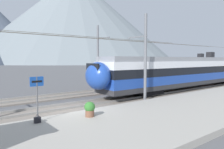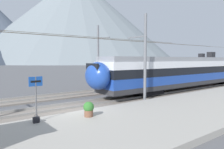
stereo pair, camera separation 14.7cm
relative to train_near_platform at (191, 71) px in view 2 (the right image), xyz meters
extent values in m
plane|color=#565659|center=(-16.22, -1.63, -2.23)|extent=(400.00, 400.00, 0.00)
cube|color=#A39E93|center=(-16.22, -5.92, -2.06)|extent=(120.00, 7.22, 0.34)
cube|color=slate|center=(-16.22, 0.00, -2.17)|extent=(120.00, 3.00, 0.12)
cube|color=gray|center=(-16.22, -0.72, -2.03)|extent=(120.00, 0.07, 0.16)
cube|color=gray|center=(-16.22, 0.72, -2.03)|extent=(120.00, 0.07, 0.16)
cube|color=slate|center=(-16.22, 4.83, -2.17)|extent=(120.00, 3.00, 0.12)
cube|color=gray|center=(-16.22, 4.12, -2.03)|extent=(120.00, 0.07, 0.16)
cube|color=gray|center=(-16.22, 5.55, -2.03)|extent=(120.00, 0.07, 0.16)
cube|color=#2D2D30|center=(0.59, 0.00, -1.30)|extent=(26.33, 2.80, 0.45)
cube|color=#1E429E|center=(0.59, 0.00, -0.65)|extent=(26.33, 2.80, 0.85)
cube|color=black|center=(0.59, 0.00, 0.15)|extent=(26.33, 2.84, 0.75)
cube|color=white|center=(0.59, 0.00, 0.85)|extent=(26.33, 2.80, 0.65)
cube|color=gray|center=(0.59, 0.00, 1.40)|extent=(26.03, 2.60, 0.45)
cube|color=black|center=(-7.57, 0.00, -1.74)|extent=(2.80, 2.24, 0.42)
ellipsoid|color=#1E429E|center=(-13.12, 0.00, 0.05)|extent=(1.80, 2.58, 2.25)
cube|color=black|center=(-13.62, 0.00, 0.47)|extent=(0.16, 1.68, 1.19)
cube|color=black|center=(4.54, 0.00, 1.97)|extent=(0.90, 0.70, 0.70)
cube|color=#2D2D30|center=(7.02, 4.83, -1.30)|extent=(24.29, 2.82, 0.45)
cube|color=red|center=(7.02, 4.83, -0.65)|extent=(24.29, 2.82, 0.85)
cube|color=black|center=(7.02, 4.83, 0.15)|extent=(24.29, 2.86, 0.75)
cube|color=white|center=(7.02, 4.83, 0.85)|extent=(24.29, 2.82, 0.65)
cube|color=gray|center=(7.02, 4.83, 1.40)|extent=(23.99, 2.62, 0.45)
cube|color=black|center=(-0.51, 4.83, -1.74)|extent=(2.80, 2.25, 0.42)
cube|color=black|center=(14.54, 4.83, -1.74)|extent=(2.80, 2.25, 0.42)
ellipsoid|color=red|center=(-5.68, 4.83, 0.05)|extent=(1.80, 2.59, 2.25)
cube|color=black|center=(-6.18, 4.83, 0.47)|extent=(0.16, 1.69, 1.19)
cube|color=black|center=(10.66, 4.83, 1.97)|extent=(0.90, 0.70, 0.70)
cylinder|color=slate|center=(-9.68, -1.92, 1.44)|extent=(0.24, 0.24, 7.34)
cube|color=slate|center=(-9.68, -0.96, 3.30)|extent=(0.10, 2.22, 0.10)
cylinder|color=#473823|center=(-9.68, 0.00, 3.05)|extent=(43.75, 0.02, 0.02)
cylinder|color=slate|center=(-8.46, 7.01, 1.59)|extent=(0.24, 0.24, 7.63)
cube|color=slate|center=(-8.46, 5.92, 3.82)|extent=(0.10, 2.48, 0.10)
cylinder|color=#473823|center=(-8.46, 4.83, 3.57)|extent=(43.75, 0.02, 0.02)
cylinder|color=#59595B|center=(-19.00, -3.11, -0.70)|extent=(0.08, 0.08, 2.38)
cube|color=#19479E|center=(-19.00, -3.11, 0.24)|extent=(0.70, 0.06, 0.50)
cube|color=black|center=(-19.00, -3.15, 0.24)|extent=(0.52, 0.01, 0.10)
cube|color=black|center=(-19.08, -3.30, -1.74)|extent=(0.32, 0.18, 0.30)
torus|color=black|center=(-19.08, -3.30, -1.53)|extent=(0.16, 0.02, 0.16)
cylinder|color=brown|center=(-16.30, -3.92, -1.70)|extent=(0.51, 0.51, 0.37)
sphere|color=#33752D|center=(-16.30, -3.92, -1.33)|extent=(0.61, 0.61, 0.61)
sphere|color=#DB5193|center=(-16.30, -3.92, -1.19)|extent=(0.34, 0.34, 0.34)
cone|color=slate|center=(81.77, 184.83, 42.54)|extent=(202.39, 202.39, 89.54)
camera|label=1|loc=(-22.50, -14.10, 1.40)|focal=33.74mm
camera|label=2|loc=(-22.38, -14.19, 1.40)|focal=33.74mm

